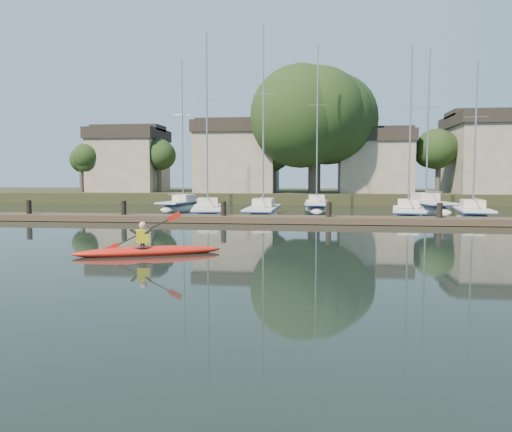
# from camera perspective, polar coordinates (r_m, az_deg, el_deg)

# --- Properties ---
(ground) EXTENTS (160.00, 160.00, 0.00)m
(ground) POSITION_cam_1_polar(r_m,az_deg,el_deg) (14.63, -2.54, -5.81)
(ground) COLOR black
(ground) RESTS_ON ground
(kayak) EXTENTS (4.79, 2.45, 1.57)m
(kayak) POSITION_cam_1_polar(r_m,az_deg,el_deg) (17.16, -12.34, -3.73)
(kayak) COLOR red
(kayak) RESTS_ON ground
(dock) EXTENTS (34.00, 2.00, 1.80)m
(dock) POSITION_cam_1_polar(r_m,az_deg,el_deg) (28.39, 2.22, -0.36)
(dock) COLOR #463528
(dock) RESTS_ON ground
(sailboat_1) EXTENTS (3.63, 8.41, 13.37)m
(sailboat_1) POSITION_cam_1_polar(r_m,az_deg,el_deg) (33.82, -5.55, -0.25)
(sailboat_1) COLOR white
(sailboat_1) RESTS_ON ground
(sailboat_2) EXTENTS (2.02, 8.47, 14.00)m
(sailboat_2) POSITION_cam_1_polar(r_m,az_deg,el_deg) (33.82, 0.78, -0.21)
(sailboat_2) COLOR white
(sailboat_2) RESTS_ON ground
(sailboat_3) EXTENTS (3.07, 7.77, 12.20)m
(sailboat_3) POSITION_cam_1_polar(r_m,az_deg,el_deg) (33.79, 16.99, -0.43)
(sailboat_3) COLOR white
(sailboat_3) RESTS_ON ground
(sailboat_4) EXTENTS (2.89, 6.81, 11.21)m
(sailboat_4) POSITION_cam_1_polar(r_m,az_deg,el_deg) (34.89, 23.54, -0.46)
(sailboat_4) COLOR white
(sailboat_4) RESTS_ON ground
(sailboat_5) EXTENTS (3.04, 8.33, 13.48)m
(sailboat_5) POSITION_cam_1_polar(r_m,az_deg,el_deg) (42.86, -8.42, 0.75)
(sailboat_5) COLOR white
(sailboat_5) RESTS_ON ground
(sailboat_6) EXTENTS (2.00, 9.12, 14.47)m
(sailboat_6) POSITION_cam_1_polar(r_m,az_deg,el_deg) (41.40, 6.92, 0.63)
(sailboat_6) COLOR white
(sailboat_6) RESTS_ON ground
(sailboat_7) EXTENTS (3.64, 8.98, 14.07)m
(sailboat_7) POSITION_cam_1_polar(r_m,az_deg,el_deg) (42.17, 18.93, 0.44)
(sailboat_7) COLOR white
(sailboat_7) RESTS_ON ground
(shore) EXTENTS (90.00, 25.25, 12.75)m
(shore) POSITION_cam_1_polar(r_m,az_deg,el_deg) (54.48, 6.32, 5.14)
(shore) COLOR #273319
(shore) RESTS_ON ground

